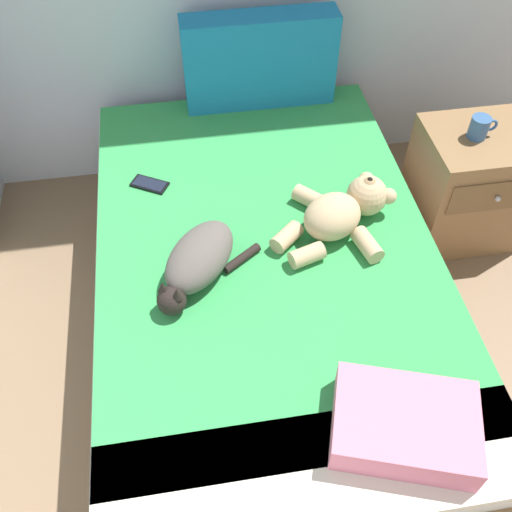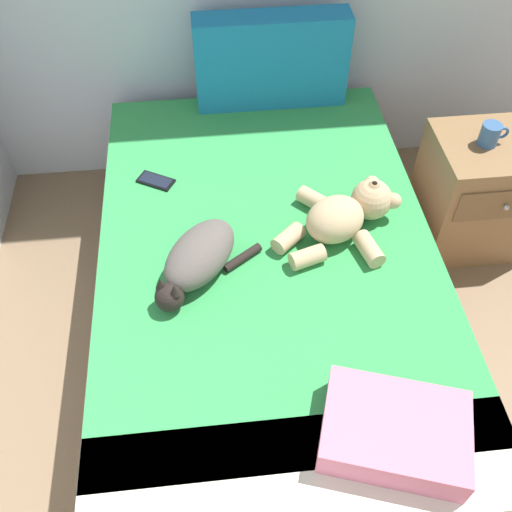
{
  "view_description": "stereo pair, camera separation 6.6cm",
  "coord_description": "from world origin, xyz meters",
  "px_view_note": "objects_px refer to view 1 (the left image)",
  "views": [
    {
      "loc": [
        0.95,
        2.0,
        2.07
      ],
      "look_at": [
        1.16,
        3.29,
        0.55
      ],
      "focal_mm": 40.72,
      "sensor_mm": 36.0,
      "label": 1
    },
    {
      "loc": [
        1.02,
        1.99,
        2.07
      ],
      "look_at": [
        1.16,
        3.29,
        0.55
      ],
      "focal_mm": 40.72,
      "sensor_mm": 36.0,
      "label": 2
    }
  ],
  "objects_px": {
    "teddy_bear": "(342,212)",
    "cell_phone": "(150,184)",
    "patterned_cushion": "(260,61)",
    "cat": "(197,261)",
    "throw_pillow": "(405,425)",
    "mug": "(480,127)",
    "nightstand": "(469,185)",
    "bed": "(266,285)"
  },
  "relations": [
    {
      "from": "teddy_bear",
      "to": "nightstand",
      "type": "height_order",
      "value": "teddy_bear"
    },
    {
      "from": "patterned_cushion",
      "to": "cat",
      "type": "height_order",
      "value": "patterned_cushion"
    },
    {
      "from": "cat",
      "to": "nightstand",
      "type": "relative_size",
      "value": 0.72
    },
    {
      "from": "bed",
      "to": "cat",
      "type": "distance_m",
      "value": 0.42
    },
    {
      "from": "patterned_cushion",
      "to": "cell_phone",
      "type": "xyz_separation_m",
      "value": [
        -0.54,
        -0.51,
        -0.2
      ]
    },
    {
      "from": "teddy_bear",
      "to": "throw_pillow",
      "type": "distance_m",
      "value": 0.83
    },
    {
      "from": "throw_pillow",
      "to": "teddy_bear",
      "type": "bearing_deg",
      "value": 87.61
    },
    {
      "from": "teddy_bear",
      "to": "nightstand",
      "type": "relative_size",
      "value": 0.91
    },
    {
      "from": "teddy_bear",
      "to": "mug",
      "type": "relative_size",
      "value": 4.24
    },
    {
      "from": "teddy_bear",
      "to": "throw_pillow",
      "type": "xyz_separation_m",
      "value": [
        -0.03,
        -0.83,
        -0.02
      ]
    },
    {
      "from": "throw_pillow",
      "to": "mug",
      "type": "relative_size",
      "value": 3.33
    },
    {
      "from": "bed",
      "to": "cat",
      "type": "height_order",
      "value": "cat"
    },
    {
      "from": "patterned_cushion",
      "to": "cat",
      "type": "relative_size",
      "value": 1.7
    },
    {
      "from": "patterned_cushion",
      "to": "teddy_bear",
      "type": "xyz_separation_m",
      "value": [
        0.17,
        -0.85,
        -0.14
      ]
    },
    {
      "from": "cell_phone",
      "to": "throw_pillow",
      "type": "relative_size",
      "value": 0.41
    },
    {
      "from": "nightstand",
      "to": "mug",
      "type": "xyz_separation_m",
      "value": [
        -0.05,
        0.0,
        0.33
      ]
    },
    {
      "from": "teddy_bear",
      "to": "cat",
      "type": "bearing_deg",
      "value": -164.31
    },
    {
      "from": "bed",
      "to": "cell_phone",
      "type": "relative_size",
      "value": 12.23
    },
    {
      "from": "bed",
      "to": "nightstand",
      "type": "xyz_separation_m",
      "value": [
        1.01,
        0.39,
        0.04
      ]
    },
    {
      "from": "nightstand",
      "to": "throw_pillow",
      "type": "bearing_deg",
      "value": -122.7
    },
    {
      "from": "bed",
      "to": "throw_pillow",
      "type": "height_order",
      "value": "throw_pillow"
    },
    {
      "from": "bed",
      "to": "mug",
      "type": "height_order",
      "value": "mug"
    },
    {
      "from": "teddy_bear",
      "to": "cell_phone",
      "type": "xyz_separation_m",
      "value": [
        -0.71,
        0.34,
        -0.07
      ]
    },
    {
      "from": "mug",
      "to": "cat",
      "type": "bearing_deg",
      "value": -158.15
    },
    {
      "from": "cat",
      "to": "nightstand",
      "type": "bearing_deg",
      "value": 21.01
    },
    {
      "from": "bed",
      "to": "cell_phone",
      "type": "xyz_separation_m",
      "value": [
        -0.41,
        0.4,
        0.25
      ]
    },
    {
      "from": "cat",
      "to": "cell_phone",
      "type": "xyz_separation_m",
      "value": [
        -0.15,
        0.49,
        -0.07
      ]
    },
    {
      "from": "cat",
      "to": "patterned_cushion",
      "type": "bearing_deg",
      "value": 69.19
    },
    {
      "from": "cat",
      "to": "mug",
      "type": "bearing_deg",
      "value": 21.85
    },
    {
      "from": "teddy_bear",
      "to": "bed",
      "type": "bearing_deg",
      "value": -169.17
    },
    {
      "from": "mug",
      "to": "cell_phone",
      "type": "bearing_deg",
      "value": 179.76
    },
    {
      "from": "cell_phone",
      "to": "nightstand",
      "type": "bearing_deg",
      "value": -0.34
    },
    {
      "from": "bed",
      "to": "teddy_bear",
      "type": "relative_size",
      "value": 3.95
    },
    {
      "from": "mug",
      "to": "throw_pillow",
      "type": "bearing_deg",
      "value": -120.95
    },
    {
      "from": "cat",
      "to": "teddy_bear",
      "type": "bearing_deg",
      "value": 15.69
    },
    {
      "from": "teddy_bear",
      "to": "cell_phone",
      "type": "relative_size",
      "value": 3.1
    },
    {
      "from": "cell_phone",
      "to": "teddy_bear",
      "type": "bearing_deg",
      "value": -25.6
    },
    {
      "from": "cat",
      "to": "bed",
      "type": "bearing_deg",
      "value": 20.94
    },
    {
      "from": "throw_pillow",
      "to": "patterned_cushion",
      "type": "bearing_deg",
      "value": 94.68
    },
    {
      "from": "patterned_cushion",
      "to": "cell_phone",
      "type": "distance_m",
      "value": 0.77
    },
    {
      "from": "bed",
      "to": "patterned_cushion",
      "type": "distance_m",
      "value": 1.02
    },
    {
      "from": "cat",
      "to": "throw_pillow",
      "type": "relative_size",
      "value": 1.0
    }
  ]
}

